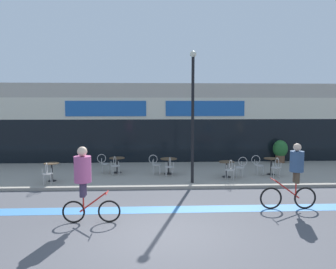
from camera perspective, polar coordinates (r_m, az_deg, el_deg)
name	(u,v)px	position (r m, az deg, el deg)	size (l,w,h in m)	color
ground_plane	(161,235)	(8.77, -1.30, -17.05)	(120.00, 120.00, 0.00)	#4C4C51
sidewalk_slab	(157,173)	(15.71, -1.97, -6.79)	(40.00, 5.50, 0.12)	gray
storefront_facade	(156,122)	(20.10, -2.17, 2.13)	(40.00, 4.06, 4.51)	#B2A899
bike_lane_stripe	(159,210)	(10.65, -1.58, -12.95)	(36.00, 0.70, 0.01)	#3D7AB7
bistro_table_0	(52,168)	(14.64, -19.59, -5.59)	(0.62, 0.62, 0.77)	black
bistro_table_1	(117,162)	(15.64, -8.86, -4.75)	(0.72, 0.72, 0.72)	black
bistro_table_2	(169,163)	(15.21, 0.12, -4.95)	(0.77, 0.77, 0.72)	black
bistro_table_3	(227,166)	(14.78, 10.18, -5.42)	(0.69, 0.69, 0.70)	black
bistro_table_4	(271,163)	(15.79, 17.53, -4.76)	(0.67, 0.67, 0.76)	black
cafe_chair_0_near	(47,172)	(14.05, -20.29, -6.14)	(0.45, 0.60, 0.90)	#B7B2AD
cafe_chair_1_near	(115,164)	(15.03, -9.16, -5.16)	(0.45, 0.60, 0.90)	#B7B2AD
cafe_chair_1_side	(104,162)	(15.71, -11.14, -4.74)	(0.60, 0.45, 0.90)	#B7B2AD
cafe_chair_2_near	(170,165)	(14.60, 0.27, -5.40)	(0.44, 0.59, 0.90)	#B7B2AD
cafe_chair_2_side	(155,163)	(15.20, -2.25, -4.98)	(0.60, 0.45, 0.90)	#B7B2AD
cafe_chair_3_near	(230,168)	(14.18, 10.76, -5.81)	(0.42, 0.58, 0.90)	#B7B2AD
cafe_chair_3_side	(241,165)	(14.93, 12.53, -5.29)	(0.58, 0.41, 0.90)	#B7B2AD
cafe_chair_4_near	(276,166)	(15.22, 18.34, -5.23)	(0.41, 0.58, 0.90)	#B7B2AD
cafe_chair_4_side	(258,164)	(15.59, 15.36, -4.91)	(0.58, 0.40, 0.90)	#B7B2AD
planter_pot	(280,150)	(19.22, 18.96, -2.60)	(0.79, 0.79, 1.25)	brown
lamp_post	(193,108)	(13.30, 4.33, 4.64)	(0.26, 0.26, 5.34)	black
cyclist_1	(294,172)	(11.16, 21.13, -6.14)	(1.81, 0.48, 2.11)	black
cyclist_2	(84,177)	(9.48, -14.38, -7.21)	(1.63, 0.48, 2.17)	black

